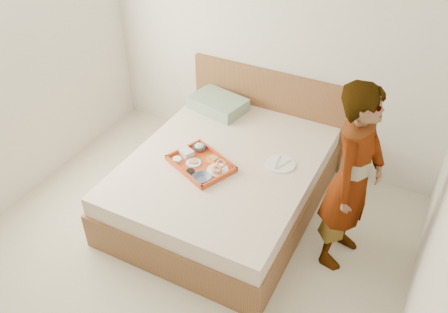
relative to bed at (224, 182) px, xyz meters
name	(u,v)px	position (x,y,z in m)	size (l,w,h in m)	color
ground	(164,279)	(-0.02, -1.00, -0.27)	(3.50, 4.00, 0.01)	beige
wall_back	(271,35)	(-0.02, 1.00, 1.04)	(3.50, 0.01, 2.60)	silver
wall_right	(443,246)	(1.73, -1.00, 1.04)	(0.01, 4.00, 2.60)	silver
bed	(224,182)	(0.00, 0.00, 0.00)	(1.65, 2.00, 0.53)	brown
headboard	(267,112)	(0.00, 0.97, 0.21)	(1.65, 0.06, 0.95)	brown
pillow	(218,104)	(-0.44, 0.72, 0.33)	(0.54, 0.37, 0.13)	#90B096
tray	(201,163)	(-0.14, -0.17, 0.29)	(0.53, 0.39, 0.05)	#BF4514
prawn_plate	(218,170)	(0.03, -0.18, 0.29)	(0.18, 0.18, 0.01)	white
navy_bowl_big	(202,178)	(-0.03, -0.35, 0.30)	(0.15, 0.15, 0.04)	navy
sauce_dish	(191,172)	(-0.15, -0.31, 0.29)	(0.08, 0.08, 0.03)	black
meat_plate	(194,163)	(-0.20, -0.18, 0.28)	(0.13, 0.13, 0.01)	white
bread_plate	(213,159)	(-0.07, -0.06, 0.28)	(0.13, 0.13, 0.01)	orange
salad_bowl	(199,148)	(-0.26, 0.01, 0.30)	(0.12, 0.12, 0.04)	navy
plastic_tub	(186,153)	(-0.32, -0.11, 0.30)	(0.11, 0.09, 0.05)	silver
cheese_round	(177,160)	(-0.35, -0.22, 0.29)	(0.08, 0.08, 0.03)	white
dinner_plate	(281,164)	(0.47, 0.16, 0.27)	(0.26, 0.26, 0.01)	white
person	(353,180)	(1.12, -0.09, 0.54)	(0.59, 0.38, 1.61)	white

